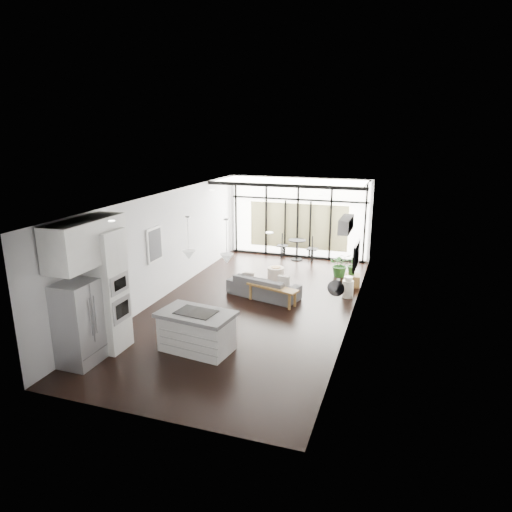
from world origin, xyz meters
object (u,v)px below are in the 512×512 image
Objects in this scene: fridge at (79,323)px; console_bench at (272,295)px; island at (197,331)px; pouf at (276,274)px; sofa at (264,283)px; milk_can at (348,287)px; tv at (356,255)px.

console_bench is at bearing 58.00° from fridge.
pouf is at bearing 93.71° from island.
fridge is at bearing 78.82° from sofa.
island is 3.01× the size of pouf.
console_bench is 1.85m from pouf.
tv is (0.21, -0.39, 1.01)m from milk_can.
sofa reaches higher than console_bench.
fridge is 0.84× the size of sofa.
sofa is 1.80× the size of tv.
milk_can is (2.18, 0.66, -0.09)m from sofa.
sofa is at bearing 150.17° from console_bench.
console_bench is (2.62, 4.19, -0.60)m from fridge.
sofa is 2.57m from tv.
fridge is 4.97m from console_bench.
tv is (2.39, 0.26, 0.91)m from sofa.
tv is at bearing 46.28° from fridge.
milk_can reaches higher than console_bench.
island is 4.79m from milk_can.
console_bench is at bearing 147.51° from sofa.
milk_can is at bearing -18.44° from pouf.
tv is at bearing -24.92° from pouf.
fridge is at bearing -130.19° from milk_can.
pouf is (0.30, 4.80, -0.21)m from island.
fridge is 6.73m from tv.
console_bench is at bearing -161.81° from tv.
tv is (2.45, -1.14, 1.10)m from pouf.
tv reaches higher than sofa.
milk_can is at bearing 118.25° from tv.
island is at bearing 32.02° from fridge.
console_bench is at bearing -149.78° from milk_can.
island is 0.77× the size of sofa.
pouf is (-0.42, 1.80, -0.03)m from console_bench.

